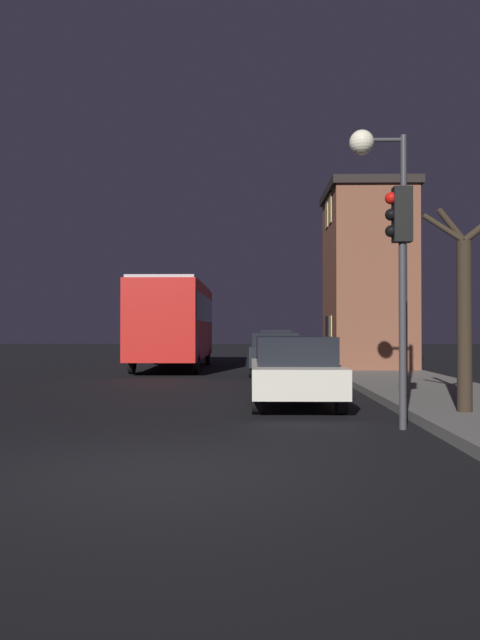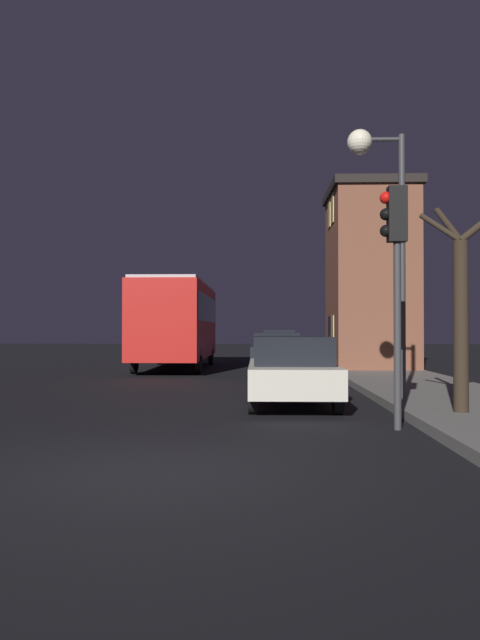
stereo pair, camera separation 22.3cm
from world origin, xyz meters
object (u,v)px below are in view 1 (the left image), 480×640
object	(u,v)px
streetlamp	(379,192)
car_near_lane	(294,369)
bare_tree	(465,307)
car_far_lane	(275,345)
car_mid_lane	(274,352)
bus	(174,318)
traffic_light	(400,255)

from	to	relation	value
streetlamp	car_near_lane	xyz separation A→B (m)	(-1.85, -0.14, -3.81)
bare_tree	car_far_lane	distance (m)	20.28
bare_tree	car_mid_lane	xyz separation A→B (m)	(-2.96, 11.12, -1.23)
bare_tree	bus	bearing A→B (deg)	115.84
streetlamp	car_far_lane	size ratio (longest dim) A/B	1.25
traffic_light	bare_tree	bearing A→B (deg)	34.54
streetlamp	car_near_lane	distance (m)	4.24
streetlamp	bus	world-z (taller)	streetlamp
streetlamp	bare_tree	bearing A→B (deg)	-66.17
car_near_lane	car_mid_lane	size ratio (longest dim) A/B	1.07
bus	car_near_lane	distance (m)	12.84
traffic_light	car_mid_lane	size ratio (longest dim) A/B	0.99
car_far_lane	car_mid_lane	bearing A→B (deg)	-92.38
traffic_light	car_mid_lane	world-z (taller)	traffic_light
bus	car_mid_lane	bearing A→B (deg)	-38.72
streetlamp	traffic_light	xyz separation A→B (m)	(-0.34, -3.26, -1.73)
streetlamp	car_near_lane	bearing A→B (deg)	-175.58
bus	car_far_lane	xyz separation A→B (m)	(4.33, 5.79, -1.28)
traffic_light	car_far_lane	xyz separation A→B (m)	(-1.23, 21.02, -2.05)
streetlamp	car_far_lane	bearing A→B (deg)	95.04
traffic_light	bus	size ratio (longest dim) A/B	0.44
bus	car_mid_lane	world-z (taller)	bus
bus	car_mid_lane	size ratio (longest dim) A/B	2.28
streetlamp	car_far_lane	world-z (taller)	streetlamp
car_far_lane	streetlamp	bearing A→B (deg)	-84.96
car_near_lane	bus	bearing A→B (deg)	108.45
car_mid_lane	car_far_lane	size ratio (longest dim) A/B	0.87
streetlamp	car_near_lane	world-z (taller)	streetlamp
streetlamp	traffic_light	distance (m)	3.71
traffic_light	bus	bearing A→B (deg)	110.04
car_mid_lane	car_far_lane	bearing A→B (deg)	87.62
car_near_lane	car_far_lane	size ratio (longest dim) A/B	0.93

